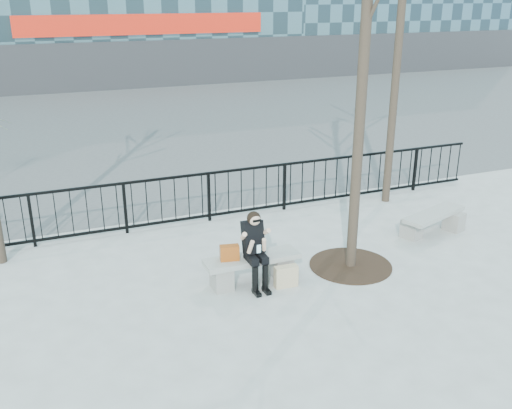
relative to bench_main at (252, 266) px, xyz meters
name	(u,v)px	position (x,y,z in m)	size (l,w,h in m)	color
ground	(252,282)	(0.00, 0.00, -0.30)	(120.00, 120.00, 0.00)	gray
street_surface	(113,117)	(0.00, 15.00, -0.30)	(60.00, 23.00, 0.01)	#474747
railing	(200,198)	(0.00, 3.00, 0.25)	(14.00, 0.06, 1.10)	black
tree_grate	(350,265)	(1.90, -0.10, -0.29)	(1.50, 1.50, 0.02)	black
bench_main	(252,266)	(0.00, 0.00, 0.00)	(1.65, 0.46, 0.49)	gray
bench_second	(434,221)	(4.25, 0.54, -0.01)	(1.61, 0.45, 0.48)	gray
seated_woman	(256,251)	(0.00, -0.16, 0.37)	(0.50, 0.64, 1.34)	black
handbag	(230,253)	(-0.40, 0.02, 0.32)	(0.32, 0.15, 0.26)	#994312
shopping_bag	(286,276)	(0.48, -0.35, -0.11)	(0.40, 0.15, 0.38)	beige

